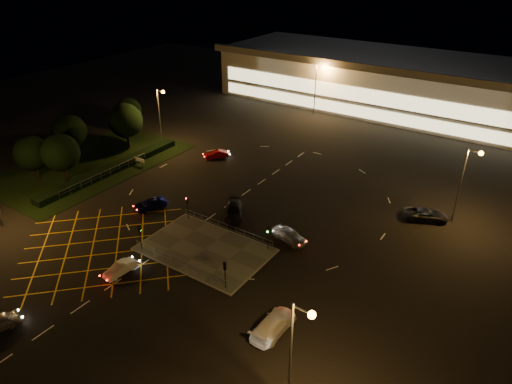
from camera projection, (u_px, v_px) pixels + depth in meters
The scene contains 25 objects.
ground at pixel (203, 236), 54.67m from camera, with size 180.00×180.00×0.00m, color black.
pedestrian_island at pixel (205, 249), 52.20m from camera, with size 14.00×9.00×0.12m, color #4C4944.
grass_verge at pixel (91, 164), 72.74m from camera, with size 18.00×30.00×0.08m, color black.
hedge at pixel (112, 169), 70.08m from camera, with size 2.00×26.00×1.00m, color black.
supermarket at pixel (387, 81), 97.45m from camera, with size 72.00×26.50×10.50m.
streetlight_se at pixel (297, 344), 31.31m from camera, with size 1.78×0.56×10.03m.
streetlight_nw at pixel (161, 110), 76.25m from camera, with size 1.78×0.56×10.03m.
streetlight_ne at pixel (466, 176), 54.21m from camera, with size 1.78×0.56×10.03m.
streetlight_far_left at pixel (318, 83), 91.34m from camera, with size 1.78×0.56×10.03m.
signal_sw at pixel (140, 232), 51.12m from camera, with size 0.28×0.30×3.15m.
signal_se at pixel (225, 270), 45.24m from camera, with size 0.28×0.30×3.15m.
signal_nw at pixel (187, 203), 56.96m from camera, with size 0.28×0.30×3.15m.
signal_ne at pixel (268, 233), 51.08m from camera, with size 0.28×0.30×3.15m.
tree_a at pixel (32, 153), 65.83m from camera, with size 5.04×5.04×6.86m.
tree_b at pixel (70, 132), 72.52m from camera, with size 5.40×5.40×7.35m.
tree_c at pixel (125, 121), 76.26m from camera, with size 5.76×5.76×7.84m.
tree_d at pixel (129, 110), 84.03m from camera, with size 4.68×4.68×6.37m.
tree_e at pixel (60, 153), 65.19m from camera, with size 5.40×5.40×7.35m.
car_queue_white at pixel (120, 269), 48.20m from camera, with size 1.29×3.69×1.22m, color white.
car_left_blue at pixel (150, 204), 60.31m from camera, with size 2.02×4.38×1.22m, color #0B1047.
car_far_dkgrey at pixel (234, 211), 58.39m from camera, with size 2.14×5.26×1.53m, color black.
car_right_silver at pixel (289, 235), 53.52m from camera, with size 1.82×4.52×1.54m, color #BBBDC3.
car_circ_red at pixel (216, 154), 74.70m from camera, with size 1.30×3.73×1.23m, color #990B0F.
car_east_grey at pixel (426, 215), 57.60m from camera, with size 2.49×5.40×1.50m, color black.
car_approach_white at pixel (274, 324), 40.85m from camera, with size 2.22×5.45×1.58m, color silver.
Camera 1 is at (30.68, -34.32, 30.63)m, focal length 32.00 mm.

